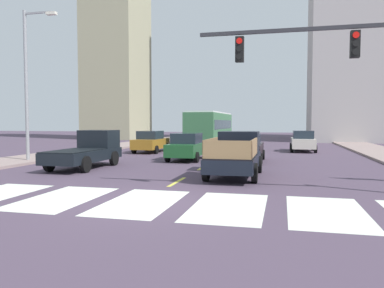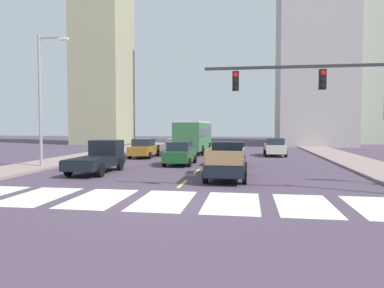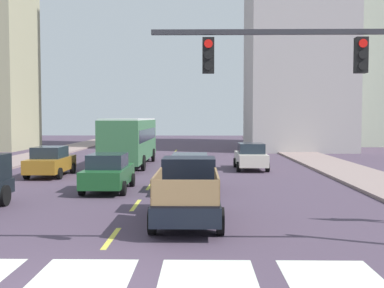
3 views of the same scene
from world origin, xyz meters
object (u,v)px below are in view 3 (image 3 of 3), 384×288
(sedan_mid, at_px, (190,172))
(city_bus, at_px, (130,138))
(pickup_stakebed, at_px, (188,192))
(sedan_far, at_px, (51,161))
(sedan_near_right, at_px, (251,156))
(sedan_near_left, at_px, (108,172))

(sedan_mid, bearing_deg, city_bus, 110.01)
(sedan_mid, bearing_deg, pickup_stakebed, -90.66)
(pickup_stakebed, height_order, sedan_mid, pickup_stakebed)
(pickup_stakebed, distance_m, sedan_mid, 6.17)
(city_bus, bearing_deg, sedan_far, -121.63)
(pickup_stakebed, relative_size, sedan_near_right, 1.18)
(pickup_stakebed, relative_size, sedan_near_left, 1.18)
(pickup_stakebed, bearing_deg, sedan_mid, 90.95)
(sedan_near_right, bearing_deg, city_bus, 162.29)
(sedan_near_left, bearing_deg, sedan_near_right, 49.04)
(pickup_stakebed, distance_m, city_bus, 17.99)
(sedan_near_right, distance_m, sedan_mid, 9.79)
(pickup_stakebed, height_order, city_bus, city_bus)
(pickup_stakebed, bearing_deg, sedan_far, 125.81)
(city_bus, distance_m, sedan_far, 7.09)
(pickup_stakebed, bearing_deg, city_bus, 104.66)
(sedan_far, xyz_separation_m, sedan_near_right, (11.88, 3.74, 0.00))
(sedan_near_right, bearing_deg, sedan_near_left, -132.30)
(sedan_far, bearing_deg, sedan_near_right, 17.54)
(sedan_near_right, xyz_separation_m, sedan_mid, (-3.75, -9.04, 0.00))
(sedan_near_left, distance_m, sedan_far, 6.89)
(city_bus, xyz_separation_m, sedan_near_right, (8.14, -2.19, -1.09))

